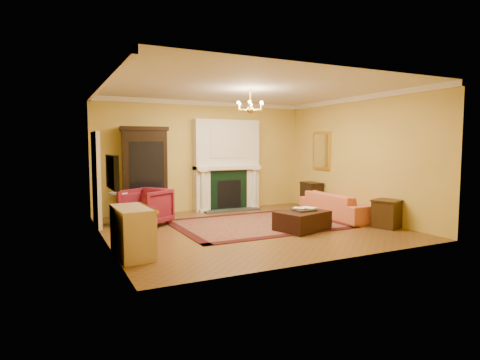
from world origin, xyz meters
TOP-DOWN VIEW (x-y plane):
  - floor at (0.00, 0.00)m, footprint 6.00×5.50m
  - ceiling at (0.00, 0.00)m, footprint 6.00×5.50m
  - wall_back at (0.00, 2.76)m, footprint 6.00×0.02m
  - wall_front at (0.00, -2.76)m, footprint 6.00×0.02m
  - wall_left at (-3.01, 0.00)m, footprint 0.02×5.50m
  - wall_right at (3.01, 0.00)m, footprint 0.02×5.50m
  - fireplace at (0.60, 2.57)m, footprint 1.90×0.70m
  - crown_molding at (0.00, 0.96)m, footprint 6.00×5.50m
  - doorway at (-2.95, 1.70)m, footprint 0.08×1.05m
  - tv_panel at (-2.95, -0.60)m, footprint 0.09×0.95m
  - gilt_mirror at (2.97, 1.40)m, footprint 0.06×0.76m
  - chandelier at (-0.00, 0.00)m, footprint 0.63×0.55m
  - oriental_rug at (0.33, 0.31)m, footprint 3.70×2.79m
  - china_cabinet at (-1.71, 2.49)m, footprint 1.14×0.63m
  - wingback_armchair at (-1.98, 1.25)m, footprint 1.20×1.21m
  - pedestal_table at (-2.51, 1.58)m, footprint 0.42×0.42m
  - commode at (-2.73, -1.11)m, footprint 0.55×1.10m
  - coral_sofa at (2.50, 0.10)m, footprint 0.66×2.17m
  - end_table at (2.72, -1.27)m, footprint 0.64×0.64m
  - console_table at (2.78, 1.59)m, footprint 0.43×0.69m
  - leather_ottoman at (0.89, -0.69)m, footprint 1.22×1.03m
  - ottoman_tray at (0.96, -0.66)m, footprint 0.45×0.35m
  - book_a at (0.84, -0.60)m, footprint 0.17×0.13m
  - book_b at (1.01, -0.63)m, footprint 0.23×0.09m
  - topiary_left at (0.03, 2.53)m, footprint 0.16×0.16m
  - topiary_right at (1.18, 2.53)m, footprint 0.16×0.16m

SIDE VIEW (x-z plane):
  - floor at x=0.00m, z-range -0.02..0.00m
  - oriental_rug at x=0.33m, z-range 0.00..0.01m
  - leather_ottoman at x=0.89m, z-range 0.02..0.41m
  - end_table at x=2.72m, z-range 0.00..0.58m
  - console_table at x=2.78m, z-range 0.00..0.73m
  - commode at x=-2.73m, z-range 0.00..0.80m
  - coral_sofa at x=2.50m, z-range 0.00..0.85m
  - ottoman_tray at x=0.96m, z-range 0.41..0.44m
  - pedestal_table at x=-2.51m, z-range 0.06..0.81m
  - wingback_armchair at x=-1.98m, z-range 0.00..0.92m
  - book_a at x=0.84m, z-range 0.44..0.70m
  - book_b at x=1.01m, z-range 0.44..0.76m
  - doorway at x=-2.95m, z-range 0.00..2.10m
  - china_cabinet at x=-1.71m, z-range 0.00..2.16m
  - fireplace at x=0.60m, z-range -0.06..2.44m
  - tv_panel at x=-2.95m, z-range 1.06..1.64m
  - topiary_right at x=1.18m, z-range 1.25..1.67m
  - topiary_left at x=0.03m, z-range 1.25..1.69m
  - wall_back at x=0.00m, z-range 0.00..3.00m
  - wall_front at x=0.00m, z-range 0.00..3.00m
  - wall_left at x=-3.01m, z-range 0.00..3.00m
  - wall_right at x=3.01m, z-range 0.00..3.00m
  - gilt_mirror at x=2.97m, z-range 1.12..2.17m
  - chandelier at x=0.00m, z-range 2.34..2.87m
  - crown_molding at x=0.00m, z-range 2.88..3.00m
  - ceiling at x=0.00m, z-range 3.00..3.02m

